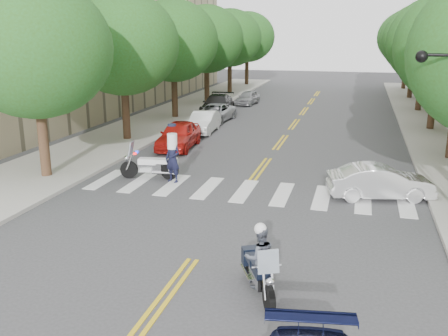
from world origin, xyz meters
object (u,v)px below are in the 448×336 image
at_px(motorcycle_police, 259,262).
at_px(motorcycle_parked, 154,166).
at_px(convertible, 380,182).
at_px(officer_standing, 173,159).

distance_m(motorcycle_police, motorcycle_parked, 10.59).
xyz_separation_m(motorcycle_parked, convertible, (9.43, -0.15, 0.08)).
xyz_separation_m(motorcycle_police, officer_standing, (-5.38, 8.24, 0.19)).
bearing_deg(officer_standing, motorcycle_parked, -172.06).
bearing_deg(convertible, officer_standing, 76.73).
xyz_separation_m(motorcycle_police, convertible, (3.09, 8.32, -0.17)).
relative_size(motorcycle_police, convertible, 0.54).
xyz_separation_m(officer_standing, convertible, (8.47, 0.08, -0.36)).
height_order(motorcycle_parked, convertible, motorcycle_parked).
bearing_deg(motorcycle_parked, motorcycle_police, -152.90).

